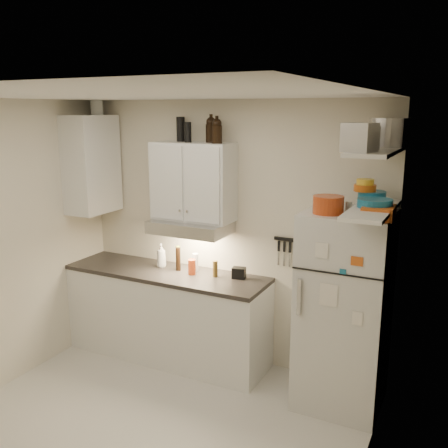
% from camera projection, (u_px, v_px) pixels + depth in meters
% --- Properties ---
extents(floor, '(3.20, 3.00, 0.02)m').
position_uv_depth(floor, '(144.00, 437.00, 3.92)').
color(floor, beige).
rests_on(floor, ground).
extents(ceiling, '(3.20, 3.00, 0.02)m').
position_uv_depth(ceiling, '(131.00, 93.00, 3.34)').
color(ceiling, white).
rests_on(ceiling, ground).
extents(back_wall, '(3.20, 0.02, 2.60)m').
position_uv_depth(back_wall, '(229.00, 234.00, 4.95)').
color(back_wall, beige).
rests_on(back_wall, ground).
extents(right_wall, '(0.02, 3.00, 2.60)m').
position_uv_depth(right_wall, '(362.00, 319.00, 2.93)').
color(right_wall, beige).
rests_on(right_wall, ground).
extents(base_cabinet, '(2.10, 0.60, 0.88)m').
position_uv_depth(base_cabinet, '(167.00, 316.00, 5.11)').
color(base_cabinet, white).
rests_on(base_cabinet, floor).
extents(countertop, '(2.10, 0.62, 0.04)m').
position_uv_depth(countertop, '(166.00, 273.00, 5.01)').
color(countertop, '#2B2724').
rests_on(countertop, base_cabinet).
extents(upper_cabinet, '(0.80, 0.33, 0.75)m').
position_uv_depth(upper_cabinet, '(193.00, 182.00, 4.81)').
color(upper_cabinet, white).
rests_on(upper_cabinet, back_wall).
extents(side_cabinet, '(0.33, 0.55, 1.00)m').
position_uv_depth(side_cabinet, '(92.00, 164.00, 5.16)').
color(side_cabinet, white).
rests_on(side_cabinet, left_wall).
extents(range_hood, '(0.76, 0.46, 0.12)m').
position_uv_depth(range_hood, '(191.00, 227.00, 4.85)').
color(range_hood, silver).
rests_on(range_hood, back_wall).
extents(fridge, '(0.70, 0.68, 1.70)m').
position_uv_depth(fridge, '(344.00, 311.00, 4.20)').
color(fridge, silver).
rests_on(fridge, floor).
extents(shelf_hi, '(0.30, 0.95, 0.03)m').
position_uv_depth(shelf_hi, '(376.00, 151.00, 3.69)').
color(shelf_hi, white).
rests_on(shelf_hi, right_wall).
extents(shelf_lo, '(0.30, 0.95, 0.03)m').
position_uv_depth(shelf_lo, '(372.00, 210.00, 3.79)').
color(shelf_lo, white).
rests_on(shelf_lo, right_wall).
extents(knife_strip, '(0.42, 0.02, 0.03)m').
position_uv_depth(knife_strip, '(296.00, 240.00, 4.62)').
color(knife_strip, black).
rests_on(knife_strip, back_wall).
extents(dutch_oven, '(0.25, 0.25, 0.14)m').
position_uv_depth(dutch_oven, '(328.00, 205.00, 3.93)').
color(dutch_oven, '#AB3813').
rests_on(dutch_oven, fridge).
extents(book_stack, '(0.24, 0.29, 0.10)m').
position_uv_depth(book_stack, '(379.00, 212.00, 3.75)').
color(book_stack, '#C65618').
rests_on(book_stack, fridge).
extents(spice_jar, '(0.06, 0.06, 0.09)m').
position_uv_depth(spice_jar, '(349.00, 207.00, 3.98)').
color(spice_jar, silver).
rests_on(spice_jar, fridge).
extents(stock_pot, '(0.32, 0.32, 0.22)m').
position_uv_depth(stock_pot, '(389.00, 132.00, 3.93)').
color(stock_pot, silver).
rests_on(stock_pot, shelf_hi).
extents(tin_a, '(0.21, 0.20, 0.17)m').
position_uv_depth(tin_a, '(364.00, 138.00, 3.60)').
color(tin_a, '#AAAAAD').
rests_on(tin_a, shelf_hi).
extents(tin_b, '(0.24, 0.24, 0.20)m').
position_uv_depth(tin_b, '(360.00, 137.00, 3.43)').
color(tin_b, '#AAAAAD').
rests_on(tin_b, shelf_hi).
extents(bowl_teal, '(0.22, 0.22, 0.09)m').
position_uv_depth(bowl_teal, '(372.00, 197.00, 4.01)').
color(bowl_teal, '#186587').
rests_on(bowl_teal, shelf_lo).
extents(bowl_orange, '(0.18, 0.18, 0.05)m').
position_uv_depth(bowl_orange, '(365.00, 188.00, 3.99)').
color(bowl_orange, '#BF5512').
rests_on(bowl_orange, bowl_teal).
extents(bowl_yellow, '(0.14, 0.14, 0.04)m').
position_uv_depth(bowl_yellow, '(365.00, 182.00, 3.98)').
color(bowl_yellow, yellow).
rests_on(bowl_yellow, bowl_orange).
extents(plates, '(0.33, 0.33, 0.07)m').
position_uv_depth(plates, '(375.00, 203.00, 3.79)').
color(plates, '#186587').
rests_on(plates, shelf_lo).
extents(growler_a, '(0.12, 0.12, 0.24)m').
position_uv_depth(growler_a, '(211.00, 129.00, 4.69)').
color(growler_a, black).
rests_on(growler_a, upper_cabinet).
extents(growler_b, '(0.10, 0.10, 0.23)m').
position_uv_depth(growler_b, '(217.00, 131.00, 4.55)').
color(growler_b, black).
rests_on(growler_b, upper_cabinet).
extents(thermos_a, '(0.09, 0.09, 0.19)m').
position_uv_depth(thermos_a, '(188.00, 132.00, 4.71)').
color(thermos_a, black).
rests_on(thermos_a, upper_cabinet).
extents(thermos_b, '(0.11, 0.11, 0.24)m').
position_uv_depth(thermos_b, '(181.00, 129.00, 4.83)').
color(thermos_b, black).
rests_on(thermos_b, upper_cabinet).
extents(side_jar, '(0.17, 0.17, 0.17)m').
position_uv_depth(side_jar, '(97.00, 107.00, 5.12)').
color(side_jar, silver).
rests_on(side_jar, side_cabinet).
extents(soap_bottle, '(0.14, 0.14, 0.28)m').
position_uv_depth(soap_bottle, '(161.00, 254.00, 5.10)').
color(soap_bottle, white).
rests_on(soap_bottle, countertop).
extents(pepper_mill, '(0.06, 0.06, 0.16)m').
position_uv_depth(pepper_mill, '(215.00, 269.00, 4.82)').
color(pepper_mill, brown).
rests_on(pepper_mill, countertop).
extents(oil_bottle, '(0.05, 0.05, 0.24)m').
position_uv_depth(oil_bottle, '(178.00, 258.00, 5.04)').
color(oil_bottle, olive).
rests_on(oil_bottle, countertop).
extents(vinegar_bottle, '(0.05, 0.05, 0.24)m').
position_uv_depth(vinegar_bottle, '(178.00, 259.00, 5.01)').
color(vinegar_bottle, black).
rests_on(vinegar_bottle, countertop).
extents(clear_bottle, '(0.08, 0.08, 0.18)m').
position_uv_depth(clear_bottle, '(195.00, 262.00, 5.00)').
color(clear_bottle, silver).
rests_on(clear_bottle, countertop).
extents(red_jar, '(0.09, 0.09, 0.15)m').
position_uv_depth(red_jar, '(192.00, 267.00, 4.89)').
color(red_jar, '#AB3813').
rests_on(red_jar, countertop).
extents(caddy, '(0.14, 0.11, 0.11)m').
position_uv_depth(caddy, '(239.00, 273.00, 4.78)').
color(caddy, black).
rests_on(caddy, countertop).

